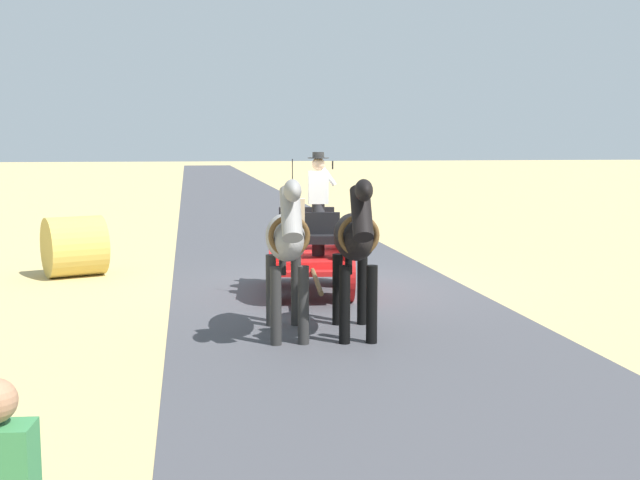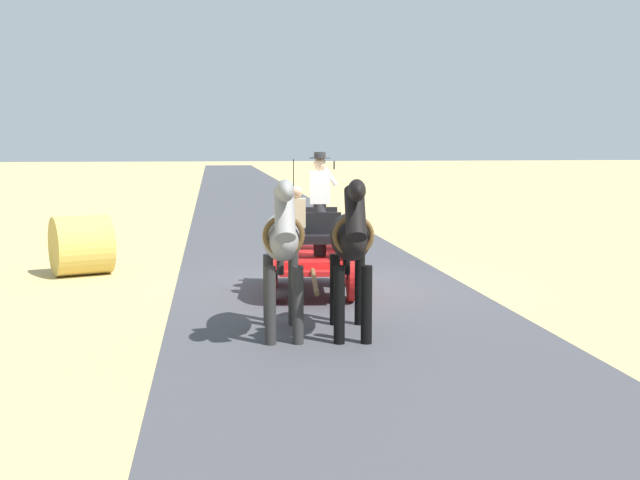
{
  "view_description": "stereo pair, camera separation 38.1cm",
  "coord_description": "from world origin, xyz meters",
  "px_view_note": "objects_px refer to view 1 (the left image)",
  "views": [
    {
      "loc": [
        2.38,
        13.96,
        2.65
      ],
      "look_at": [
        0.29,
        1.69,
        1.1
      ],
      "focal_mm": 43.76,
      "sensor_mm": 36.0,
      "label": 1
    },
    {
      "loc": [
        2.0,
        14.02,
        2.65
      ],
      "look_at": [
        0.29,
        1.69,
        1.1
      ],
      "focal_mm": 43.76,
      "sensor_mm": 36.0,
      "label": 2
    }
  ],
  "objects_px": {
    "horse_drawn_carriage": "(309,248)",
    "horse_off_side": "(287,241)",
    "hay_bale": "(75,246)",
    "horse_near_side": "(355,241)"
  },
  "relations": [
    {
      "from": "horse_drawn_carriage",
      "to": "hay_bale",
      "type": "distance_m",
      "value": 5.09
    },
    {
      "from": "hay_bale",
      "to": "horse_off_side",
      "type": "bearing_deg",
      "value": 122.38
    },
    {
      "from": "horse_drawn_carriage",
      "to": "hay_bale",
      "type": "bearing_deg",
      "value": -31.5
    },
    {
      "from": "horse_near_side",
      "to": "horse_off_side",
      "type": "height_order",
      "value": "same"
    },
    {
      "from": "horse_drawn_carriage",
      "to": "horse_off_side",
      "type": "xyz_separation_m",
      "value": [
        0.77,
        2.97,
        0.51
      ]
    },
    {
      "from": "horse_near_side",
      "to": "horse_drawn_carriage",
      "type": "bearing_deg",
      "value": -86.99
    },
    {
      "from": "horse_off_side",
      "to": "hay_bale",
      "type": "xyz_separation_m",
      "value": [
        3.57,
        -5.62,
        -0.72
      ]
    },
    {
      "from": "horse_drawn_carriage",
      "to": "hay_bale",
      "type": "relative_size",
      "value": 3.76
    },
    {
      "from": "horse_off_side",
      "to": "hay_bale",
      "type": "relative_size",
      "value": 1.84
    },
    {
      "from": "horse_near_side",
      "to": "hay_bale",
      "type": "distance_m",
      "value": 7.31
    }
  ]
}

